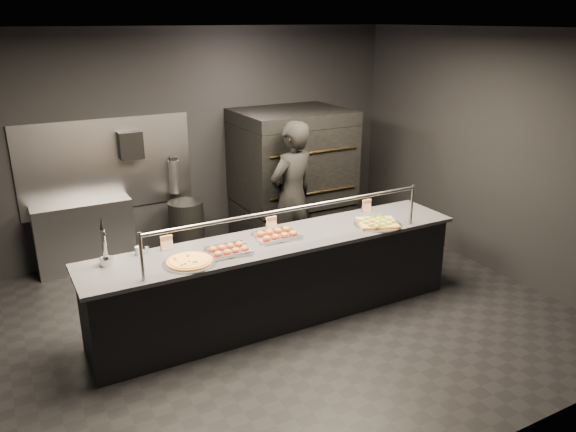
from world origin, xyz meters
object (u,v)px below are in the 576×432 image
at_px(pizza_oven, 292,177).
at_px(slider_tray_a, 229,250).
at_px(prep_shelf, 85,236).
at_px(round_pizza, 190,262).
at_px(service_counter, 279,278).
at_px(worker, 292,197).
at_px(beer_tap, 105,251).
at_px(trash_bin, 187,229).
at_px(fire_extinguisher, 174,176).
at_px(square_pizza, 377,223).
at_px(towel_dispenser, 130,145).
at_px(slider_tray_b, 277,235).

xyz_separation_m(pizza_oven, slider_tray_a, (-1.80, -1.98, -0.02)).
xyz_separation_m(prep_shelf, round_pizza, (0.58, -2.46, 0.49)).
xyz_separation_m(service_counter, worker, (0.75, 1.07, 0.50)).
bearing_deg(beer_tap, trash_bin, 53.59).
height_order(slider_tray_a, trash_bin, slider_tray_a).
bearing_deg(fire_extinguisher, worker, -50.42).
relative_size(pizza_oven, worker, 0.99).
bearing_deg(service_counter, trash_bin, 98.78).
distance_m(service_counter, pizza_oven, 2.30).
bearing_deg(beer_tap, pizza_oven, 30.41).
distance_m(slider_tray_a, square_pizza, 1.76).
height_order(service_counter, prep_shelf, service_counter).
bearing_deg(trash_bin, service_counter, -81.22).
relative_size(towel_dispenser, fire_extinguisher, 0.69).
distance_m(pizza_oven, prep_shelf, 2.88).
distance_m(beer_tap, square_pizza, 2.90).
height_order(round_pizza, worker, worker).
bearing_deg(slider_tray_b, square_pizza, -9.97).
xyz_separation_m(service_counter, slider_tray_a, (-0.60, -0.08, 0.48)).
xyz_separation_m(pizza_oven, fire_extinguisher, (-1.55, 0.50, 0.09)).
relative_size(towel_dispenser, round_pizza, 0.70).
bearing_deg(beer_tap, square_pizza, -6.70).
height_order(beer_tap, round_pizza, beer_tap).
xyz_separation_m(fire_extinguisher, slider_tray_a, (-0.25, -2.48, -0.12)).
height_order(prep_shelf, slider_tray_b, slider_tray_b).
xyz_separation_m(towel_dispenser, fire_extinguisher, (0.55, 0.01, -0.49)).
height_order(towel_dispenser, trash_bin, towel_dispenser).
bearing_deg(towel_dispenser, prep_shelf, -174.29).
xyz_separation_m(beer_tap, square_pizza, (2.87, -0.34, -0.12)).
distance_m(towel_dispenser, slider_tray_b, 2.58).
xyz_separation_m(beer_tap, trash_bin, (1.40, 1.89, -0.67)).
bearing_deg(pizza_oven, beer_tap, -149.59).
xyz_separation_m(towel_dispenser, beer_tap, (-0.82, -2.20, -0.49)).
relative_size(beer_tap, trash_bin, 0.62).
bearing_deg(square_pizza, fire_extinguisher, 120.57).
bearing_deg(pizza_oven, slider_tray_a, -132.30).
xyz_separation_m(pizza_oven, towel_dispenser, (-2.10, 0.49, 0.58)).
xyz_separation_m(towel_dispenser, slider_tray_a, (0.30, -2.47, -0.61)).
bearing_deg(trash_bin, slider_tray_a, -97.36).
distance_m(service_counter, slider_tray_a, 0.77).
bearing_deg(slider_tray_b, prep_shelf, 125.21).
relative_size(service_counter, trash_bin, 5.26).
bearing_deg(beer_tap, towel_dispenser, 69.64).
bearing_deg(round_pizza, prep_shelf, 103.17).
height_order(pizza_oven, towel_dispenser, pizza_oven).
bearing_deg(round_pizza, towel_dispenser, 87.20).
bearing_deg(towel_dispenser, beer_tap, -110.36).
height_order(pizza_oven, square_pizza, pizza_oven).
xyz_separation_m(round_pizza, slider_tray_b, (1.02, 0.20, 0.01)).
relative_size(pizza_oven, slider_tray_b, 3.85).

